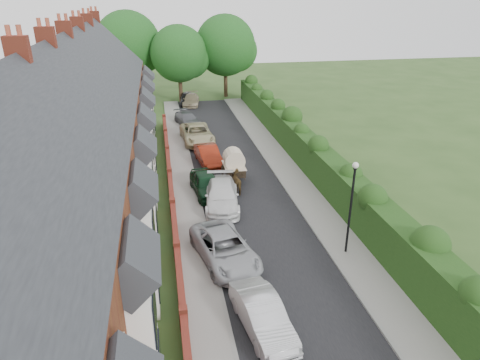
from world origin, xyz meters
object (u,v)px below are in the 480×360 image
at_px(car_black, 187,98).
at_px(horse_cart, 234,163).
at_px(car_silver_b, 225,248).
at_px(car_beige, 197,134).
at_px(car_silver_a, 263,315).
at_px(lamppost, 352,197).
at_px(horse, 239,182).
at_px(car_white, 222,196).
at_px(car_grey, 187,119).
at_px(car_red, 208,155).
at_px(car_green, 206,184).

bearing_deg(car_black, horse_cart, -81.74).
height_order(car_silver_b, car_beige, car_beige).
distance_m(car_silver_a, car_black, 39.20).
bearing_deg(car_black, car_silver_b, -86.52).
distance_m(lamppost, car_black, 35.16).
relative_size(car_black, horse, 2.46).
bearing_deg(car_white, car_beige, 97.86).
height_order(car_silver_a, car_black, car_black).
distance_m(car_silver_a, car_silver_b, 5.15).
distance_m(car_black, horse, 26.08).
distance_m(lamppost, car_silver_b, 6.87).
distance_m(lamppost, car_silver_a, 7.71).
distance_m(car_grey, car_black, 9.22).
xyz_separation_m(lamppost, car_white, (-5.62, 6.60, -2.54)).
distance_m(car_red, horse, 5.81).
distance_m(car_green, car_beige, 11.21).
bearing_deg(car_red, car_silver_a, -96.42).
distance_m(car_silver_a, car_red, 18.80).
distance_m(car_silver_a, car_beige, 24.40).
bearing_deg(car_green, car_silver_b, -96.16).
height_order(car_green, horse, car_green).
relative_size(car_silver_a, horse_cart, 1.27).
bearing_deg(lamppost, horse, 115.86).
bearing_deg(car_silver_b, lamppost, -16.57).
relative_size(lamppost, horse, 3.00).
distance_m(lamppost, car_red, 15.47).
relative_size(car_green, car_red, 1.00).
bearing_deg(car_silver_a, car_white, 81.04).
bearing_deg(horse, car_red, -84.54).
bearing_deg(car_silver_a, horse, 74.68).
distance_m(car_silver_b, horse, 8.37).
bearing_deg(car_silver_b, car_black, 76.80).
distance_m(car_silver_a, car_grey, 30.02).
bearing_deg(horse, car_grey, -91.16).
bearing_deg(car_green, car_grey, 83.82).
xyz_separation_m(car_red, car_grey, (-0.82, 11.20, -0.07)).
xyz_separation_m(car_white, car_black, (-0.09, 28.00, -0.03)).
relative_size(car_silver_b, car_red, 1.20).
height_order(car_white, car_grey, car_white).
relative_size(lamppost, car_green, 1.17).
distance_m(car_white, car_black, 28.00).
height_order(car_silver_b, car_black, car_silver_b).
height_order(lamppost, car_silver_b, lamppost).
bearing_deg(car_grey, car_silver_a, -102.92).
bearing_deg(car_grey, car_green, -104.33).
distance_m(car_beige, horse_cart, 9.56).
distance_m(car_black, horse_cart, 24.23).
bearing_deg(car_black, horse, -82.01).
bearing_deg(horse, car_silver_a, 74.89).
bearing_deg(car_beige, car_black, 85.59).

